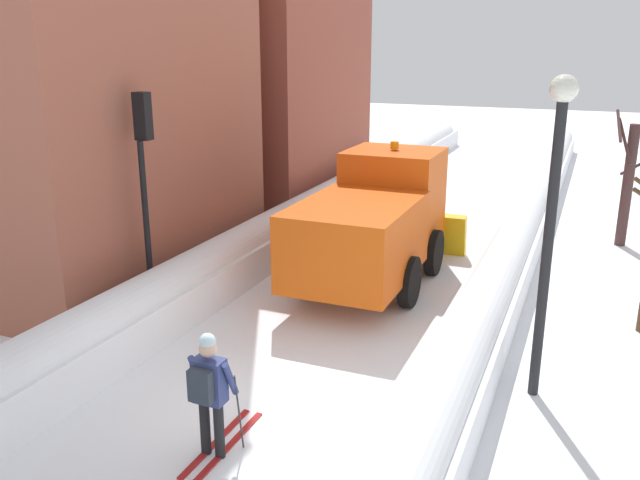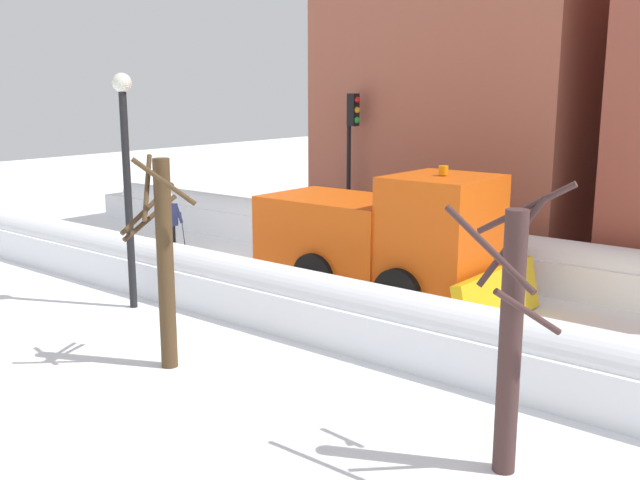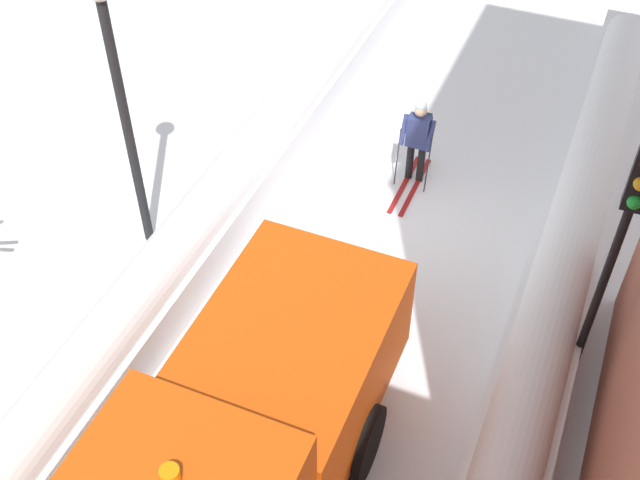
% 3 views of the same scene
% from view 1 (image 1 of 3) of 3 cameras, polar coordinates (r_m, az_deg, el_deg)
% --- Properties ---
extents(ground_plane, '(80.00, 80.00, 0.00)m').
position_cam_1_polar(ground_plane, '(19.31, 8.10, 0.22)').
color(ground_plane, white).
extents(snowbank_left, '(1.10, 36.00, 1.26)m').
position_cam_1_polar(snowbank_left, '(20.05, 0.03, 2.77)').
color(snowbank_left, white).
rests_on(snowbank_left, ground).
extents(snowbank_right, '(1.10, 36.00, 1.25)m').
position_cam_1_polar(snowbank_right, '(18.68, 16.91, 0.95)').
color(snowbank_right, white).
rests_on(snowbank_right, ground).
extents(building_brick_mid, '(7.73, 7.47, 9.27)m').
position_cam_1_polar(building_brick_mid, '(24.18, -7.42, 14.72)').
color(building_brick_mid, brown).
rests_on(building_brick_mid, ground).
extents(plow_truck, '(3.20, 5.98, 3.12)m').
position_cam_1_polar(plow_truck, '(15.24, 4.74, 1.62)').
color(plow_truck, '#DB510F').
rests_on(plow_truck, ground).
extents(skier, '(0.62, 1.80, 1.81)m').
position_cam_1_polar(skier, '(9.15, -9.42, -12.52)').
color(skier, black).
rests_on(skier, ground).
extents(traffic_light_pole, '(0.28, 0.42, 4.51)m').
position_cam_1_polar(traffic_light_pole, '(13.34, -14.75, 6.34)').
color(traffic_light_pole, black).
rests_on(traffic_light_pole, ground).
extents(street_lamp, '(0.40, 0.40, 4.99)m').
position_cam_1_polar(street_lamp, '(10.38, 19.27, 3.21)').
color(street_lamp, black).
rests_on(street_lamp, ground).
extents(bare_tree_mid, '(1.11, 1.33, 3.66)m').
position_cam_1_polar(bare_tree_mid, '(19.79, 24.86, 4.58)').
color(bare_tree_mid, '#442C2A').
rests_on(bare_tree_mid, ground).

